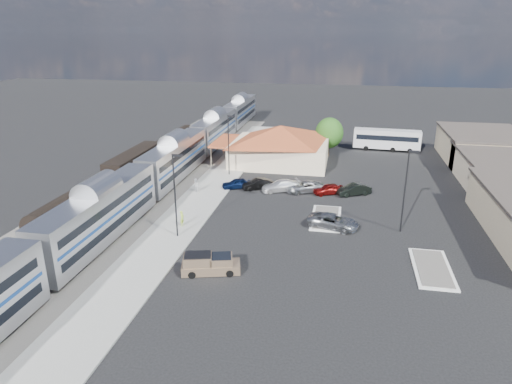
% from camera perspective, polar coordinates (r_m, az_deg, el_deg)
% --- Properties ---
extents(ground, '(280.00, 280.00, 0.00)m').
position_cam_1_polar(ground, '(51.44, 4.18, -3.87)').
color(ground, black).
rests_on(ground, ground).
extents(railbed, '(16.00, 100.00, 0.12)m').
position_cam_1_polar(railbed, '(64.21, -13.83, 0.50)').
color(railbed, '#4C4944').
rests_on(railbed, ground).
extents(platform, '(5.50, 92.00, 0.18)m').
position_cam_1_polar(platform, '(59.27, -6.68, -0.63)').
color(platform, gray).
rests_on(platform, ground).
extents(passenger_train, '(3.00, 104.00, 5.55)m').
position_cam_1_polar(passenger_train, '(66.15, -10.08, 3.88)').
color(passenger_train, silver).
rests_on(passenger_train, ground).
extents(freight_cars, '(2.80, 46.00, 4.00)m').
position_cam_1_polar(freight_cars, '(68.26, -14.92, 3.18)').
color(freight_cars, black).
rests_on(freight_cars, ground).
extents(station_depot, '(18.35, 12.24, 6.20)m').
position_cam_1_polar(station_depot, '(73.66, 3.01, 5.97)').
color(station_depot, beige).
rests_on(station_depot, ground).
extents(traffic_island_south, '(3.30, 7.50, 0.21)m').
position_cam_1_polar(traffic_island_south, '(52.99, 8.75, -3.22)').
color(traffic_island_south, silver).
rests_on(traffic_island_south, ground).
extents(traffic_island_north, '(3.30, 7.50, 0.21)m').
position_cam_1_polar(traffic_island_north, '(44.76, 21.16, -8.87)').
color(traffic_island_north, silver).
rests_on(traffic_island_north, ground).
extents(lamp_plat_s, '(1.08, 0.25, 9.00)m').
position_cam_1_polar(lamp_plat_s, '(46.52, -10.03, 0.34)').
color(lamp_plat_s, black).
rests_on(lamp_plat_s, ground).
extents(lamp_plat_n, '(1.08, 0.25, 9.00)m').
position_cam_1_polar(lamp_plat_n, '(66.70, -3.38, 6.47)').
color(lamp_plat_n, black).
rests_on(lamp_plat_n, ground).
extents(lamp_lot, '(1.08, 0.25, 9.00)m').
position_cam_1_polar(lamp_lot, '(49.75, 18.30, 0.90)').
color(lamp_lot, black).
rests_on(lamp_lot, ground).
extents(tree_depot, '(4.71, 4.71, 6.63)m').
position_cam_1_polar(tree_depot, '(78.68, 9.15, 7.30)').
color(tree_depot, '#382314').
rests_on(tree_depot, ground).
extents(pickup_truck, '(5.45, 3.16, 1.78)m').
position_cam_1_polar(pickup_truck, '(41.11, -5.66, -8.98)').
color(pickup_truck, tan).
rests_on(pickup_truck, ground).
extents(suv, '(6.09, 3.97, 1.56)m').
position_cam_1_polar(suv, '(50.43, 9.64, -3.64)').
color(suv, '#909397').
rests_on(suv, ground).
extents(coach_bus, '(11.70, 3.29, 3.71)m').
position_cam_1_polar(coach_bus, '(85.26, 16.04, 6.43)').
color(coach_bus, white).
rests_on(coach_bus, ground).
extents(person_a, '(0.47, 0.67, 1.73)m').
position_cam_1_polar(person_a, '(50.50, -9.22, -3.26)').
color(person_a, '#B6DA44').
rests_on(person_a, platform).
extents(person_b, '(0.95, 1.07, 1.84)m').
position_cam_1_polar(person_b, '(60.69, -7.56, 0.83)').
color(person_b, silver).
rests_on(person_b, platform).
extents(parked_car_a, '(4.40, 3.21, 1.39)m').
position_cam_1_polar(parked_car_a, '(62.23, -2.40, 1.07)').
color(parked_car_a, '#0D1D44').
rests_on(parked_car_a, ground).
extents(parked_car_b, '(4.51, 3.46, 1.43)m').
position_cam_1_polar(parked_car_b, '(61.94, 0.19, 1.02)').
color(parked_car_b, black).
rests_on(parked_car_b, ground).
extents(parked_car_c, '(5.58, 4.06, 1.50)m').
position_cam_1_polar(parked_car_c, '(61.16, 3.09, 0.78)').
color(parked_car_c, white).
rests_on(parked_car_c, ground).
extents(parked_car_d, '(5.79, 4.44, 1.46)m').
position_cam_1_polar(parked_car_d, '(61.12, 6.10, 0.67)').
color(parked_car_d, gray).
rests_on(parked_car_d, ground).
extents(parked_car_e, '(4.45, 3.16, 1.41)m').
position_cam_1_polar(parked_car_e, '(60.69, 9.08, 0.36)').
color(parked_car_e, maroon).
rests_on(parked_car_e, ground).
extents(parked_car_f, '(4.77, 3.50, 1.50)m').
position_cam_1_polar(parked_car_f, '(60.97, 12.09, 0.30)').
color(parked_car_f, black).
rests_on(parked_car_f, ground).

